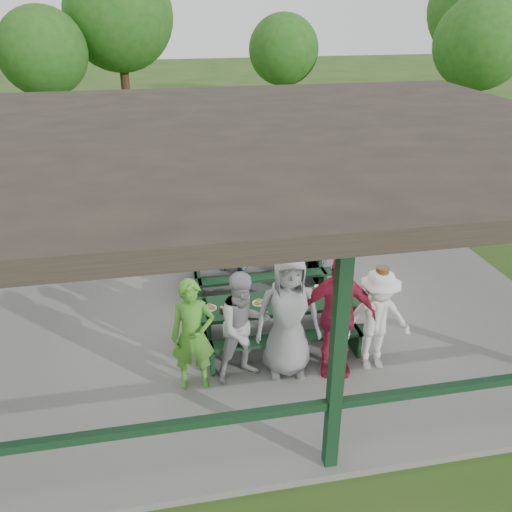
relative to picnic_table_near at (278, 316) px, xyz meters
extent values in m
plane|color=#294917|center=(0.03, 1.20, -0.58)|extent=(90.00, 90.00, 0.00)
cube|color=slate|center=(0.03, 1.20, -0.53)|extent=(10.00, 8.00, 0.10)
cube|color=black|center=(0.03, -2.60, 1.02)|extent=(0.15, 0.15, 3.00)
cube|color=black|center=(-4.77, 5.00, 1.02)|extent=(0.15, 0.15, 3.00)
cube|color=black|center=(0.03, 5.00, 1.02)|extent=(0.15, 0.15, 3.00)
cube|color=black|center=(4.83, 5.00, 1.02)|extent=(0.15, 0.15, 3.00)
cube|color=black|center=(-2.37, -2.60, 0.42)|extent=(4.65, 0.10, 0.10)
cube|color=black|center=(-2.37, 5.00, 0.42)|extent=(4.65, 0.10, 0.10)
cube|color=black|center=(2.43, 5.00, 0.42)|extent=(4.65, 0.10, 0.10)
cube|color=black|center=(0.03, -2.60, 2.42)|extent=(9.80, 0.15, 0.20)
cube|color=black|center=(0.03, 5.00, 2.42)|extent=(9.80, 0.15, 0.20)
cube|color=#2A231E|center=(0.03, 1.20, 2.64)|extent=(10.60, 8.60, 0.24)
cube|color=black|center=(0.00, 0.00, 0.24)|extent=(2.63, 0.75, 0.06)
cube|color=black|center=(0.00, -0.56, -0.05)|extent=(2.63, 0.28, 0.05)
cube|color=black|center=(0.00, 0.55, -0.05)|extent=(2.63, 0.28, 0.05)
cube|color=black|center=(-1.14, 0.00, -0.10)|extent=(0.06, 0.70, 0.75)
cube|color=black|center=(1.14, 0.00, -0.10)|extent=(0.06, 0.70, 0.75)
cube|color=black|center=(-1.14, 0.00, -0.25)|extent=(0.06, 1.39, 0.45)
cube|color=black|center=(1.14, 0.00, -0.25)|extent=(0.06, 1.39, 0.45)
cube|color=black|center=(0.06, 2.00, 0.24)|extent=(2.68, 0.75, 0.06)
cube|color=black|center=(0.06, 1.44, -0.05)|extent=(2.68, 0.28, 0.05)
cube|color=black|center=(0.06, 2.55, -0.05)|extent=(2.68, 0.28, 0.05)
cube|color=black|center=(-1.10, 2.00, -0.10)|extent=(0.06, 0.70, 0.75)
cube|color=black|center=(1.22, 2.00, -0.10)|extent=(0.06, 0.70, 0.75)
cube|color=black|center=(-1.10, 2.00, -0.25)|extent=(0.06, 1.39, 0.45)
cube|color=black|center=(1.22, 2.00, -0.25)|extent=(0.06, 1.39, 0.45)
cylinder|color=white|center=(-1.08, 0.00, 0.28)|extent=(0.22, 0.22, 0.01)
torus|color=#A47A3A|center=(-1.12, -0.02, 0.30)|extent=(0.10, 0.10, 0.03)
torus|color=#A47A3A|center=(-1.04, -0.02, 0.30)|extent=(0.10, 0.10, 0.03)
torus|color=#A47A3A|center=(-1.08, 0.04, 0.30)|extent=(0.10, 0.10, 0.03)
cylinder|color=white|center=(-0.31, 0.00, 0.28)|extent=(0.22, 0.22, 0.01)
torus|color=#A47A3A|center=(-0.35, -0.02, 0.30)|extent=(0.10, 0.10, 0.03)
torus|color=#A47A3A|center=(-0.27, -0.02, 0.30)|extent=(0.10, 0.10, 0.03)
torus|color=#A47A3A|center=(-0.31, 0.04, 0.30)|extent=(0.10, 0.10, 0.03)
cylinder|color=white|center=(0.48, 0.00, 0.28)|extent=(0.22, 0.22, 0.01)
torus|color=#A47A3A|center=(0.44, -0.02, 0.30)|extent=(0.10, 0.10, 0.03)
torus|color=#A47A3A|center=(0.52, -0.02, 0.30)|extent=(0.10, 0.10, 0.03)
torus|color=#A47A3A|center=(0.48, 0.04, 0.30)|extent=(0.10, 0.10, 0.03)
cylinder|color=white|center=(1.02, 0.00, 0.28)|extent=(0.22, 0.22, 0.01)
torus|color=#A47A3A|center=(0.98, -0.02, 0.30)|extent=(0.10, 0.10, 0.03)
torus|color=#A47A3A|center=(1.06, -0.02, 0.30)|extent=(0.10, 0.10, 0.03)
torus|color=#A47A3A|center=(1.02, 0.04, 0.30)|extent=(0.10, 0.10, 0.03)
cylinder|color=#381E0F|center=(-0.92, -0.18, 0.32)|extent=(0.06, 0.06, 0.10)
cylinder|color=#381E0F|center=(-0.61, -0.18, 0.32)|extent=(0.06, 0.06, 0.10)
cylinder|color=#381E0F|center=(0.24, -0.18, 0.32)|extent=(0.06, 0.06, 0.10)
cylinder|color=#381E0F|center=(0.74, -0.18, 0.32)|extent=(0.06, 0.06, 0.10)
cylinder|color=#381E0F|center=(0.94, -0.18, 0.32)|extent=(0.06, 0.06, 0.10)
cone|color=white|center=(0.20, 0.20, 0.32)|extent=(0.09, 0.09, 0.10)
cone|color=white|center=(0.69, 0.20, 0.32)|extent=(0.09, 0.09, 0.10)
cone|color=white|center=(0.91, 0.20, 0.32)|extent=(0.09, 0.09, 0.10)
cone|color=white|center=(1.02, 0.20, 0.32)|extent=(0.09, 0.09, 0.10)
imported|color=#489529|center=(-1.41, -0.83, 0.37)|extent=(0.64, 0.44, 1.69)
imported|color=#9A999C|center=(-0.68, -0.77, 0.37)|extent=(0.98, 0.85, 1.70)
imported|color=gray|center=(-0.04, -0.75, 0.50)|extent=(1.01, 0.71, 1.95)
imported|color=#A31D3A|center=(0.65, -0.88, 0.48)|extent=(1.19, 0.69, 1.91)
imported|color=white|center=(1.27, -0.90, 0.33)|extent=(1.07, 0.64, 1.62)
cylinder|color=brown|center=(1.27, -0.90, 1.08)|extent=(0.33, 0.33, 0.02)
cylinder|color=brown|center=(1.27, -0.90, 1.14)|extent=(0.20, 0.20, 0.11)
imported|color=#86B3D0|center=(-0.32, 2.75, 0.34)|extent=(1.58, 1.02, 1.63)
imported|color=#4459B2|center=(-1.35, 3.53, 0.42)|extent=(0.75, 0.61, 1.79)
imported|color=gray|center=(1.28, 2.77, 0.39)|extent=(1.00, 0.87, 1.73)
imported|color=silver|center=(2.92, 9.69, 0.11)|extent=(5.34, 3.45, 1.37)
cube|color=#1A4293|center=(-1.67, 9.89, 0.19)|extent=(2.88, 1.79, 0.12)
cube|color=#1A4293|center=(-1.55, 9.23, 0.43)|extent=(2.66, 0.52, 0.38)
cube|color=#1A4293|center=(-1.79, 10.55, 0.43)|extent=(2.66, 0.52, 0.38)
cube|color=#1A4293|center=(-2.99, 9.66, 0.43)|extent=(0.29, 1.33, 0.38)
cube|color=#1A4293|center=(-0.34, 10.13, 0.43)|extent=(0.29, 1.33, 0.38)
cylinder|color=black|center=(-2.39, 9.03, -0.21)|extent=(0.75, 0.30, 0.73)
cylinder|color=yellow|center=(-2.39, 9.03, -0.21)|extent=(0.30, 0.25, 0.27)
cylinder|color=black|center=(-2.64, 10.45, -0.21)|extent=(0.75, 0.30, 0.73)
cylinder|color=yellow|center=(-2.64, 10.45, -0.21)|extent=(0.30, 0.25, 0.27)
cylinder|color=black|center=(-0.69, 9.33, -0.21)|extent=(0.75, 0.30, 0.73)
cylinder|color=yellow|center=(-0.69, 9.33, -0.21)|extent=(0.30, 0.25, 0.27)
cylinder|color=black|center=(-0.94, 10.75, -0.21)|extent=(0.75, 0.30, 0.73)
cylinder|color=yellow|center=(-0.94, 10.75, -0.21)|extent=(0.30, 0.25, 0.27)
cube|color=#1A4293|center=(0.13, 10.21, 0.10)|extent=(0.96, 0.24, 0.08)
cone|color=#F2590C|center=(-3.04, 9.65, 0.53)|extent=(0.09, 0.38, 0.38)
cylinder|color=black|center=(-5.32, 14.69, 0.67)|extent=(0.36, 0.36, 2.50)
sphere|color=#1E4F15|center=(-5.32, 14.69, 2.82)|extent=(3.19, 3.19, 3.19)
cylinder|color=black|center=(-2.59, 16.54, 1.08)|extent=(0.36, 0.36, 3.32)
sphere|color=#1E4F15|center=(-2.59, 16.54, 3.94)|extent=(4.25, 4.25, 4.25)
cylinder|color=black|center=(4.11, 16.68, 0.58)|extent=(0.36, 0.36, 2.32)
sphere|color=#1E4F15|center=(4.11, 16.68, 2.58)|extent=(2.97, 2.97, 2.97)
cylinder|color=black|center=(10.49, 12.25, 0.76)|extent=(0.36, 0.36, 2.67)
sphere|color=#1E4F15|center=(10.49, 12.25, 3.05)|extent=(3.42, 3.42, 3.42)
cylinder|color=black|center=(12.65, 16.09, 1.16)|extent=(0.36, 0.36, 3.47)
sphere|color=#1E4F15|center=(12.65, 16.09, 4.14)|extent=(4.44, 4.44, 4.44)
camera|label=1|loc=(-1.76, -7.16, 4.61)|focal=38.00mm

